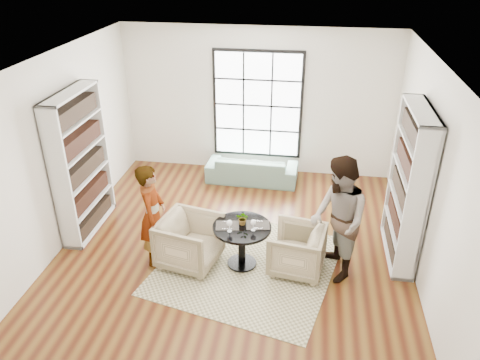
% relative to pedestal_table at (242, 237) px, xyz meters
% --- Properties ---
extents(ground, '(6.00, 6.00, 0.00)m').
position_rel_pedestal_table_xyz_m(ground, '(-0.19, 0.36, -0.51)').
color(ground, brown).
extents(room_shell, '(6.00, 6.01, 6.00)m').
position_rel_pedestal_table_xyz_m(room_shell, '(-0.19, 0.90, 0.75)').
color(room_shell, silver).
rests_on(room_shell, ground).
extents(rug, '(3.02, 3.02, 0.01)m').
position_rel_pedestal_table_xyz_m(rug, '(0.09, -0.01, -0.50)').
color(rug, '#BCB58D').
rests_on(rug, ground).
extents(pedestal_table, '(0.87, 0.87, 0.69)m').
position_rel_pedestal_table_xyz_m(pedestal_table, '(0.00, 0.00, 0.00)').
color(pedestal_table, black).
rests_on(pedestal_table, ground).
extents(sofa, '(1.85, 0.76, 0.53)m').
position_rel_pedestal_table_xyz_m(sofa, '(-0.21, 2.81, -0.24)').
color(sofa, slate).
rests_on(sofa, ground).
extents(armchair_left, '(1.02, 1.00, 0.78)m').
position_rel_pedestal_table_xyz_m(armchair_left, '(-0.78, -0.07, -0.12)').
color(armchair_left, tan).
rests_on(armchair_left, ground).
extents(armchair_right, '(0.89, 0.88, 0.72)m').
position_rel_pedestal_table_xyz_m(armchair_right, '(0.82, 0.01, -0.15)').
color(armchair_right, '#BCB986').
rests_on(armchair_right, ground).
extents(person_left, '(0.46, 0.64, 1.61)m').
position_rel_pedestal_table_xyz_m(person_left, '(-1.33, -0.07, 0.30)').
color(person_left, gray).
rests_on(person_left, ground).
extents(person_right, '(0.95, 1.08, 1.87)m').
position_rel_pedestal_table_xyz_m(person_right, '(1.37, 0.01, 0.43)').
color(person_right, gray).
rests_on(person_right, ground).
extents(placemat_left, '(0.38, 0.31, 0.01)m').
position_rel_pedestal_table_xyz_m(placemat_left, '(-0.21, -0.02, 0.19)').
color(placemat_left, black).
rests_on(placemat_left, pedestal_table).
extents(placemat_right, '(0.38, 0.31, 0.01)m').
position_rel_pedestal_table_xyz_m(placemat_right, '(0.23, 0.06, 0.19)').
color(placemat_right, black).
rests_on(placemat_right, pedestal_table).
extents(cutlery_left, '(0.17, 0.24, 0.01)m').
position_rel_pedestal_table_xyz_m(cutlery_left, '(-0.21, -0.02, 0.20)').
color(cutlery_left, silver).
rests_on(cutlery_left, placemat_left).
extents(cutlery_right, '(0.17, 0.24, 0.01)m').
position_rel_pedestal_table_xyz_m(cutlery_right, '(0.23, 0.06, 0.20)').
color(cutlery_right, silver).
rests_on(cutlery_right, placemat_right).
extents(wine_glass_left, '(0.09, 0.09, 0.19)m').
position_rel_pedestal_table_xyz_m(wine_glass_left, '(-0.16, -0.16, 0.32)').
color(wine_glass_left, silver).
rests_on(wine_glass_left, pedestal_table).
extents(wine_glass_right, '(0.08, 0.08, 0.18)m').
position_rel_pedestal_table_xyz_m(wine_glass_right, '(0.18, -0.08, 0.32)').
color(wine_glass_right, silver).
rests_on(wine_glass_right, pedestal_table).
extents(flower_centerpiece, '(0.21, 0.19, 0.20)m').
position_rel_pedestal_table_xyz_m(flower_centerpiece, '(0.01, 0.06, 0.29)').
color(flower_centerpiece, gray).
rests_on(flower_centerpiece, pedestal_table).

